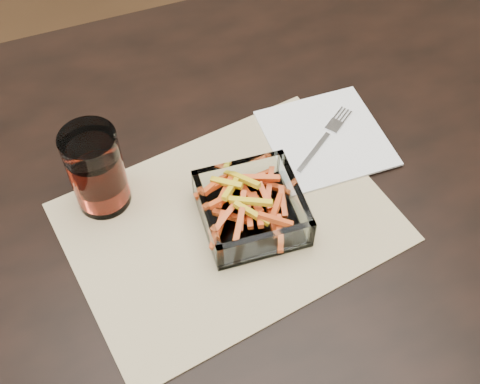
% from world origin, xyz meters
% --- Properties ---
extents(dining_table, '(1.60, 0.90, 0.75)m').
position_xyz_m(dining_table, '(0.00, 0.00, 0.66)').
color(dining_table, black).
rests_on(dining_table, ground).
extents(placemat, '(0.50, 0.40, 0.00)m').
position_xyz_m(placemat, '(-0.16, -0.07, 0.75)').
color(placemat, tan).
rests_on(placemat, dining_table).
extents(glass_bowl, '(0.15, 0.15, 0.05)m').
position_xyz_m(glass_bowl, '(-0.12, -0.08, 0.78)').
color(glass_bowl, white).
rests_on(glass_bowl, placemat).
extents(tumbler, '(0.08, 0.08, 0.14)m').
position_xyz_m(tumbler, '(-0.31, 0.03, 0.82)').
color(tumbler, white).
rests_on(tumbler, placemat).
extents(napkin, '(0.19, 0.19, 0.00)m').
position_xyz_m(napkin, '(0.04, 0.02, 0.76)').
color(napkin, white).
rests_on(napkin, placemat).
extents(fork, '(0.14, 0.10, 0.00)m').
position_xyz_m(fork, '(0.04, 0.02, 0.76)').
color(fork, silver).
rests_on(fork, napkin).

